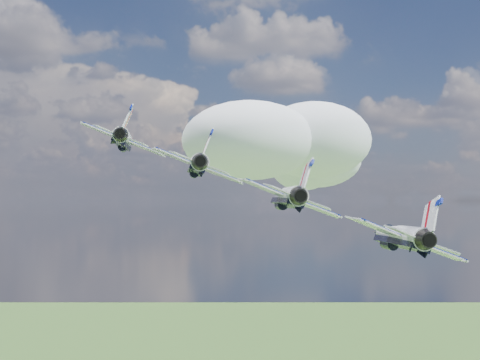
{
  "coord_description": "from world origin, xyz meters",
  "views": [
    {
      "loc": [
        -9.47,
        -61.53,
        152.19
      ],
      "look_at": [
        -2.02,
        7.1,
        154.35
      ],
      "focal_mm": 50.0,
      "sensor_mm": 36.0,
      "label": 1
    }
  ],
  "objects_px": {
    "jet_1": "(198,165)",
    "jet_3": "(398,236)",
    "jet_0": "(125,140)",
    "jet_2": "(287,196)"
  },
  "relations": [
    {
      "from": "jet_1",
      "to": "jet_3",
      "type": "bearing_deg",
      "value": -43.41
    },
    {
      "from": "jet_2",
      "to": "jet_1",
      "type": "bearing_deg",
      "value": 136.59
    },
    {
      "from": "jet_1",
      "to": "jet_2",
      "type": "height_order",
      "value": "jet_1"
    },
    {
      "from": "jet_1",
      "to": "jet_3",
      "type": "relative_size",
      "value": 1.0
    },
    {
      "from": "jet_0",
      "to": "jet_2",
      "type": "bearing_deg",
      "value": -43.41
    },
    {
      "from": "jet_0",
      "to": "jet_3",
      "type": "bearing_deg",
      "value": -43.41
    },
    {
      "from": "jet_0",
      "to": "jet_1",
      "type": "xyz_separation_m",
      "value": [
        8.4,
        -8.05,
        -3.46
      ]
    },
    {
      "from": "jet_0",
      "to": "jet_2",
      "type": "distance_m",
      "value": 24.28
    },
    {
      "from": "jet_0",
      "to": "jet_1",
      "type": "bearing_deg",
      "value": -43.41
    },
    {
      "from": "jet_0",
      "to": "jet_3",
      "type": "height_order",
      "value": "jet_0"
    }
  ]
}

